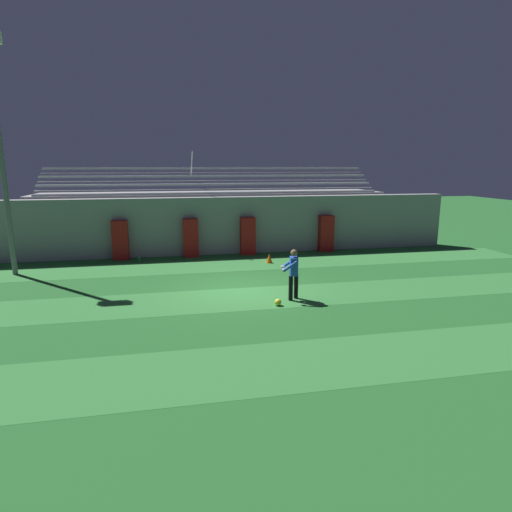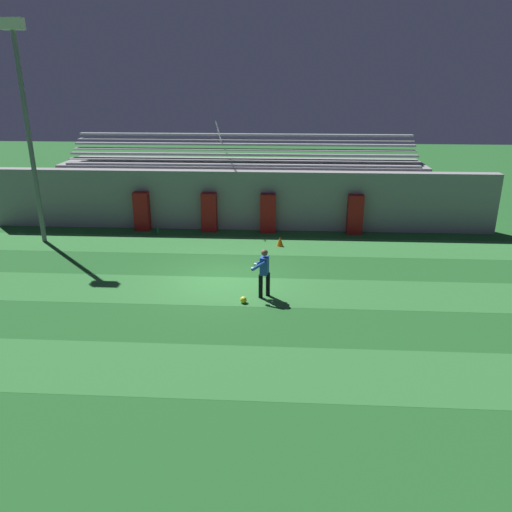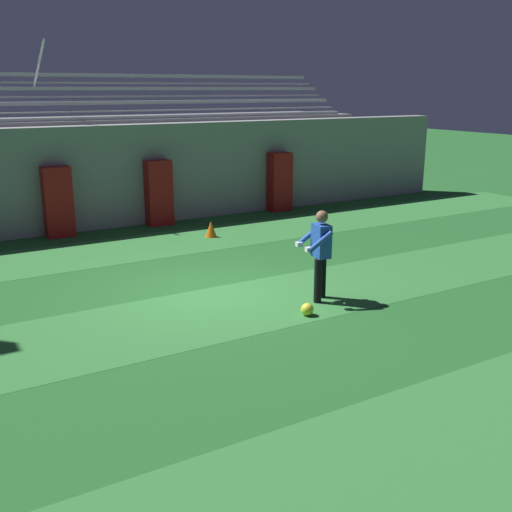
% 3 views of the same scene
% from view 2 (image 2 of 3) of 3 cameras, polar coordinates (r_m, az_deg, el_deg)
% --- Properties ---
extents(ground_plane, '(80.00, 80.00, 0.00)m').
position_cam_2_polar(ground_plane, '(18.23, -3.71, -2.61)').
color(ground_plane, '#236028').
extents(turf_stripe_near, '(28.00, 2.46, 0.01)m').
position_cam_2_polar(turf_stripe_near, '(12.94, -6.97, -12.72)').
color(turf_stripe_near, '#337A38').
rests_on(turf_stripe_near, ground).
extents(turf_stripe_mid, '(28.00, 2.46, 0.01)m').
position_cam_2_polar(turf_stripe_mid, '(17.24, -4.14, -3.96)').
color(turf_stripe_mid, '#337A38').
rests_on(turf_stripe_mid, ground).
extents(turf_stripe_far, '(28.00, 2.46, 0.01)m').
position_cam_2_polar(turf_stripe_far, '(21.81, -2.50, 1.23)').
color(turf_stripe_far, '#337A38').
rests_on(turf_stripe_far, ground).
extents(back_wall, '(24.00, 0.60, 2.80)m').
position_cam_2_polar(back_wall, '(23.97, -1.91, 6.42)').
color(back_wall, gray).
rests_on(back_wall, ground).
extents(padding_pillar_gate_left, '(0.71, 0.44, 1.83)m').
position_cam_2_polar(padding_pillar_gate_left, '(23.72, -5.37, 4.99)').
color(padding_pillar_gate_left, maroon).
rests_on(padding_pillar_gate_left, ground).
extents(padding_pillar_gate_right, '(0.71, 0.44, 1.83)m').
position_cam_2_polar(padding_pillar_gate_right, '(23.47, 1.38, 4.91)').
color(padding_pillar_gate_right, maroon).
rests_on(padding_pillar_gate_right, ground).
extents(padding_pillar_far_left, '(0.71, 0.44, 1.83)m').
position_cam_2_polar(padding_pillar_far_left, '(24.42, -12.92, 5.00)').
color(padding_pillar_far_left, maroon).
rests_on(padding_pillar_far_left, ground).
extents(padding_pillar_far_right, '(0.71, 0.44, 1.83)m').
position_cam_2_polar(padding_pillar_far_right, '(23.68, 11.25, 4.67)').
color(padding_pillar_far_right, maroon).
rests_on(padding_pillar_far_right, ground).
extents(bleacher_stand, '(18.00, 3.35, 5.03)m').
position_cam_2_polar(bleacher_stand, '(25.88, -1.51, 7.64)').
color(bleacher_stand, gray).
rests_on(bleacher_stand, ground).
extents(floodlight_pole, '(0.90, 0.36, 9.10)m').
position_cam_2_polar(floodlight_pole, '(23.29, -24.89, 14.90)').
color(floodlight_pole, slate).
rests_on(floodlight_pole, ground).
extents(goalkeeper, '(0.63, 0.64, 1.67)m').
position_cam_2_polar(goalkeeper, '(16.38, 0.91, -1.61)').
color(goalkeeper, black).
rests_on(goalkeeper, ground).
extents(soccer_ball, '(0.22, 0.22, 0.22)m').
position_cam_2_polar(soccer_ball, '(16.26, -1.45, -5.02)').
color(soccer_ball, yellow).
rests_on(soccer_ball, ground).
extents(traffic_cone, '(0.30, 0.30, 0.42)m').
position_cam_2_polar(traffic_cone, '(21.68, 2.76, 1.69)').
color(traffic_cone, orange).
rests_on(traffic_cone, ground).
extents(water_bottle, '(0.07, 0.07, 0.24)m').
position_cam_2_polar(water_bottle, '(23.92, -11.17, 2.85)').
color(water_bottle, green).
rests_on(water_bottle, ground).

